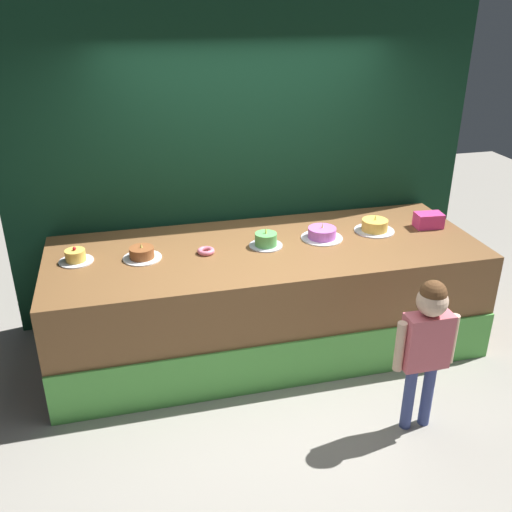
{
  "coord_description": "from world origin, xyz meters",
  "views": [
    {
      "loc": [
        -1.11,
        -3.46,
        2.83
      ],
      "look_at": [
        -0.15,
        0.39,
        0.98
      ],
      "focal_mm": 39.86,
      "sensor_mm": 36.0,
      "label": 1
    }
  ],
  "objects": [
    {
      "name": "donut",
      "position": [
        -0.5,
        0.65,
        0.95
      ],
      "size": [
        0.14,
        0.14,
        0.04
      ],
      "primitive_type": "torus",
      "color": "pink",
      "rests_on": "stage_platform"
    },
    {
      "name": "child_figure",
      "position": [
        0.77,
        -0.63,
        0.75
      ],
      "size": [
        0.45,
        0.21,
        1.16
      ],
      "color": "#3F4C8C",
      "rests_on": "ground_plane"
    },
    {
      "name": "ground_plane",
      "position": [
        0.0,
        0.0,
        0.0
      ],
      "size": [
        12.0,
        12.0,
        0.0
      ],
      "primitive_type": "plane",
      "color": "gray"
    },
    {
      "name": "cake_left",
      "position": [
        -1.0,
        0.67,
        0.97
      ],
      "size": [
        0.3,
        0.3,
        0.13
      ],
      "color": "white",
      "rests_on": "stage_platform"
    },
    {
      "name": "cake_far_right",
      "position": [
        1.0,
        0.75,
        0.98
      ],
      "size": [
        0.35,
        0.35,
        0.15
      ],
      "color": "silver",
      "rests_on": "stage_platform"
    },
    {
      "name": "cake_far_left",
      "position": [
        -1.51,
        0.74,
        0.97
      ],
      "size": [
        0.27,
        0.27,
        0.13
      ],
      "color": "silver",
      "rests_on": "stage_platform"
    },
    {
      "name": "curtain_backdrop",
      "position": [
        0.0,
        1.41,
        1.43
      ],
      "size": [
        4.23,
        0.08,
        2.85
      ],
      "primitive_type": "cube",
      "color": "#113823",
      "rests_on": "ground_plane"
    },
    {
      "name": "pink_box",
      "position": [
        1.51,
        0.72,
        0.99
      ],
      "size": [
        0.25,
        0.17,
        0.13
      ],
      "primitive_type": "cube",
      "rotation": [
        0.0,
        0.0,
        -0.08
      ],
      "color": "#E13787",
      "rests_on": "stage_platform"
    },
    {
      "name": "cake_right",
      "position": [
        0.5,
        0.71,
        0.97
      ],
      "size": [
        0.35,
        0.35,
        0.15
      ],
      "color": "white",
      "rests_on": "stage_platform"
    },
    {
      "name": "cake_center",
      "position": [
        0.0,
        0.67,
        0.98
      ],
      "size": [
        0.28,
        0.28,
        0.17
      ],
      "color": "silver",
      "rests_on": "stage_platform"
    },
    {
      "name": "stage_platform",
      "position": [
        0.0,
        0.65,
        0.46
      ],
      "size": [
        3.54,
        1.33,
        0.93
      ],
      "color": "brown",
      "rests_on": "ground_plane"
    }
  ]
}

